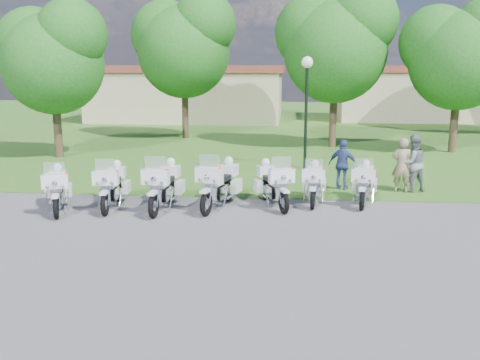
# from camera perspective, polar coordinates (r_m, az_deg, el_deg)

# --- Properties ---
(ground) EXTENTS (100.00, 100.00, 0.00)m
(ground) POSITION_cam_1_polar(r_m,az_deg,el_deg) (13.60, -2.90, -4.91)
(ground) COLOR #5A5A5F
(ground) RESTS_ON ground
(grass_lawn) EXTENTS (100.00, 48.00, 0.01)m
(grass_lawn) POSITION_cam_1_polar(r_m,az_deg,el_deg) (40.12, 2.81, 6.23)
(grass_lawn) COLOR #336B21
(grass_lawn) RESTS_ON ground
(motorcycle_0) EXTENTS (1.23, 2.12, 1.49)m
(motorcycle_0) POSITION_cam_1_polar(r_m,az_deg,el_deg) (15.72, -18.91, -0.89)
(motorcycle_0) COLOR black
(motorcycle_0) RESTS_ON ground
(motorcycle_1) EXTENTS (0.89, 2.28, 1.53)m
(motorcycle_1) POSITION_cam_1_polar(r_m,az_deg,el_deg) (15.66, -13.46, -0.56)
(motorcycle_1) COLOR black
(motorcycle_1) RESTS_ON ground
(motorcycle_2) EXTENTS (0.85, 2.43, 1.63)m
(motorcycle_2) POSITION_cam_1_polar(r_m,az_deg,el_deg) (15.22, -8.11, -0.54)
(motorcycle_2) COLOR black
(motorcycle_2) RESTS_ON ground
(motorcycle_3) EXTENTS (1.16, 2.42, 1.65)m
(motorcycle_3) POSITION_cam_1_polar(r_m,az_deg,el_deg) (15.25, -2.19, -0.37)
(motorcycle_3) COLOR black
(motorcycle_3) RESTS_ON ground
(motorcycle_4) EXTENTS (1.26, 2.22, 1.56)m
(motorcycle_4) POSITION_cam_1_polar(r_m,az_deg,el_deg) (15.45, 3.54, -0.38)
(motorcycle_4) COLOR black
(motorcycle_4) RESTS_ON ground
(motorcycle_5) EXTENTS (0.78, 2.12, 1.42)m
(motorcycle_5) POSITION_cam_1_polar(r_m,az_deg,el_deg) (15.97, 7.90, -0.27)
(motorcycle_5) COLOR black
(motorcycle_5) RESTS_ON ground
(motorcycle_6) EXTENTS (0.95, 2.16, 1.46)m
(motorcycle_6) POSITION_cam_1_polar(r_m,az_deg,el_deg) (16.14, 13.11, -0.29)
(motorcycle_6) COLOR black
(motorcycle_6) RESTS_ON ground
(lamp_post) EXTENTS (0.44, 0.44, 4.36)m
(lamp_post) POSITION_cam_1_polar(r_m,az_deg,el_deg) (21.01, 7.13, 10.00)
(lamp_post) COLOR black
(lamp_post) RESTS_ON ground
(tree_0) EXTENTS (5.12, 4.37, 6.83)m
(tree_0) POSITION_cam_1_polar(r_m,az_deg,el_deg) (25.13, -19.42, 12.55)
(tree_0) COLOR #38281C
(tree_0) RESTS_ON ground
(tree_1) EXTENTS (6.00, 5.12, 8.00)m
(tree_1) POSITION_cam_1_polar(r_m,az_deg,el_deg) (30.75, -6.09, 14.34)
(tree_1) COLOR #38281C
(tree_1) RESTS_ON ground
(tree_2) EXTENTS (5.89, 5.03, 7.85)m
(tree_2) POSITION_cam_1_polar(r_m,az_deg,el_deg) (27.30, 10.07, 14.35)
(tree_2) COLOR #38281C
(tree_2) RESTS_ON ground
(tree_3) EXTENTS (5.31, 4.53, 7.08)m
(tree_3) POSITION_cam_1_polar(r_m,az_deg,el_deg) (27.07, 22.30, 12.61)
(tree_3) COLOR #38281C
(tree_3) RESTS_ON ground
(building_west) EXTENTS (14.56, 8.32, 4.10)m
(building_west) POSITION_cam_1_polar(r_m,az_deg,el_deg) (41.69, -5.47, 9.25)
(building_west) COLOR tan
(building_west) RESTS_ON ground
(building_east) EXTENTS (11.44, 7.28, 4.10)m
(building_east) POSITION_cam_1_polar(r_m,az_deg,el_deg) (43.86, 17.73, 8.87)
(building_east) COLOR tan
(building_east) RESTS_ON ground
(bystander_a) EXTENTS (0.70, 0.52, 1.75)m
(bystander_a) POSITION_cam_1_polar(r_m,az_deg,el_deg) (17.81, 16.88, 1.49)
(bystander_a) COLOR gray
(bystander_a) RESTS_ON ground
(bystander_b) EXTENTS (1.09, 0.97, 1.85)m
(bystander_b) POSITION_cam_1_polar(r_m,az_deg,el_deg) (17.99, 17.95, 1.69)
(bystander_b) COLOR gray
(bystander_b) RESTS_ON ground
(bystander_c) EXTENTS (1.05, 0.74, 1.65)m
(bystander_c) POSITION_cam_1_polar(r_m,az_deg,el_deg) (17.75, 10.91, 1.60)
(bystander_c) COLOR #364781
(bystander_c) RESTS_ON ground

